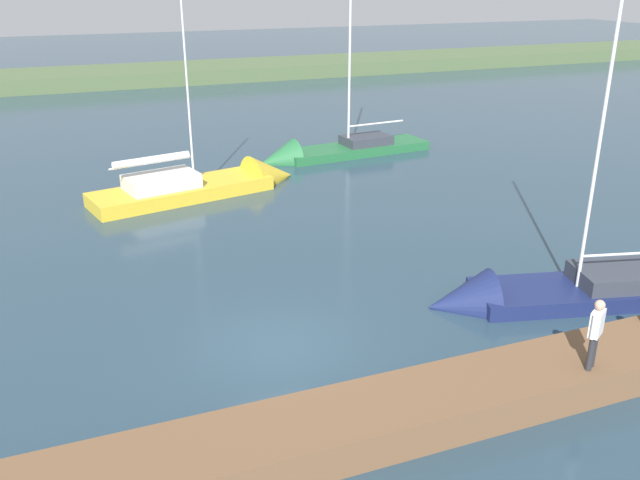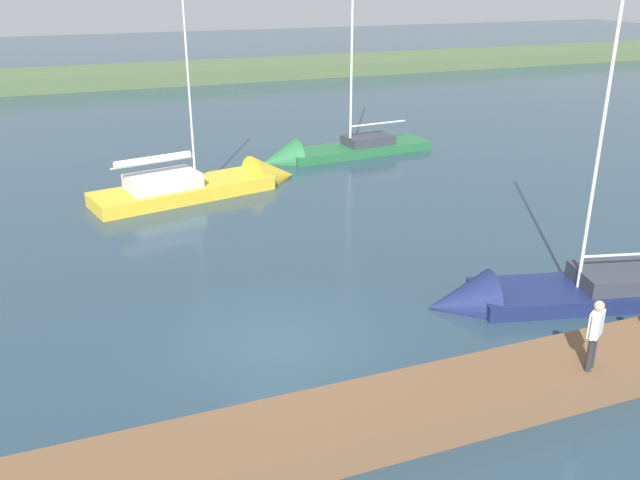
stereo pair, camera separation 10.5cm
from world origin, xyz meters
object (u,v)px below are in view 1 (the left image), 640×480
(sailboat_far_left, at_px, (215,186))
(sailboat_inner_slip, at_px, (552,297))
(person_on_dock, at_px, (596,329))
(sailboat_outer_mooring, at_px, (327,154))

(sailboat_far_left, bearing_deg, sailboat_inner_slip, -77.18)
(sailboat_inner_slip, relative_size, person_on_dock, 6.32)
(sailboat_outer_mooring, distance_m, person_on_dock, 22.43)
(sailboat_far_left, xyz_separation_m, sailboat_inner_slip, (-6.84, 14.26, -0.10))
(sailboat_far_left, bearing_deg, sailboat_outer_mooring, 15.48)
(sailboat_inner_slip, bearing_deg, person_on_dock, 73.30)
(sailboat_far_left, relative_size, sailboat_inner_slip, 0.91)
(sailboat_inner_slip, bearing_deg, sailboat_far_left, -50.29)
(sailboat_far_left, distance_m, sailboat_outer_mooring, 7.85)
(sailboat_outer_mooring, bearing_deg, sailboat_inner_slip, 84.24)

